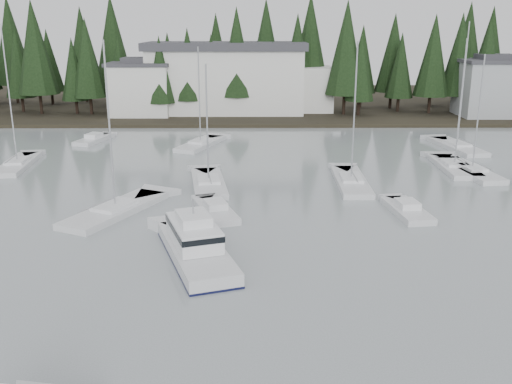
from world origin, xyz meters
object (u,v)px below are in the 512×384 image
house_east_a (493,87)px  runabout_4 (216,212)px  cabin_cruiser_center (196,248)px  sailboat_0 (351,183)px  sailboat_8 (457,148)px  sailboat_4 (18,166)px  runabout_3 (94,140)px  runabout_1 (407,212)px  sailboat_1 (201,145)px  sailboat_12 (472,173)px  sailboat_9 (116,212)px  sailboat_7 (454,168)px  sailboat_10 (209,185)px  house_west (141,88)px  harbor_inn (239,79)px

house_east_a → runabout_4: size_ratio=1.55×
cabin_cruiser_center → sailboat_0: 21.21m
cabin_cruiser_center → sailboat_8: (27.62, 32.50, -0.57)m
sailboat_4 → runabout_3: (4.36, 13.12, 0.04)m
sailboat_0 → sailboat_8: sailboat_8 is taller
runabout_1 → runabout_4: bearing=83.2°
runabout_1 → house_east_a: bearing=-35.3°
sailboat_1 → sailboat_4: sailboat_4 is taller
sailboat_12 → cabin_cruiser_center: bearing=122.4°
sailboat_9 → sailboat_4: bearing=67.4°
cabin_cruiser_center → runabout_4: cabin_cruiser_center is taller
house_east_a → sailboat_1: size_ratio=0.87×
sailboat_0 → sailboat_7: 12.72m
runabout_1 → sailboat_4: bearing=60.1°
sailboat_4 → runabout_1: sailboat_4 is taller
runabout_4 → house_east_a: bearing=-59.1°
cabin_cruiser_center → sailboat_7: 33.02m
cabin_cruiser_center → runabout_1: cabin_cruiser_center is taller
cabin_cruiser_center → sailboat_10: bearing=-17.0°
sailboat_1 → runabout_1: (18.19, -25.55, 0.07)m
runabout_3 → house_west: bearing=6.7°
sailboat_4 → runabout_3: 13.83m
house_west → cabin_cruiser_center: bearing=-76.2°
house_west → sailboat_9: size_ratio=0.70×
house_west → runabout_1: bearing=-58.1°
sailboat_0 → sailboat_10: size_ratio=1.16×
sailboat_7 → runabout_3: sailboat_7 is taller
cabin_cruiser_center → house_east_a: bearing=-55.0°
sailboat_0 → runabout_3: bearing=56.7°
runabout_1 → sailboat_10: bearing=56.6°
cabin_cruiser_center → sailboat_4: 31.57m
harbor_inn → sailboat_10: harbor_inn is taller
sailboat_1 → sailboat_12: (27.74, -13.42, 0.00)m
house_east_a → sailboat_4: 68.33m
harbor_inn → runabout_3: size_ratio=4.16×
sailboat_12 → sailboat_0: bearing=99.2°
harbor_inn → cabin_cruiser_center: 59.06m
harbor_inn → sailboat_12: 45.21m
sailboat_0 → sailboat_1: sailboat_0 is taller
sailboat_4 → runabout_4: 26.24m
runabout_3 → runabout_4: size_ratio=1.04×
cabin_cruiser_center → runabout_4: (0.71, 8.60, -0.52)m
sailboat_4 → sailboat_9: bearing=-143.6°
house_east_a → runabout_3: (-56.57, -17.44, -4.77)m
house_west → sailboat_9: 47.36m
house_west → sailboat_10: 41.37m
sailboat_4 → sailboat_10: (20.17, -7.36, -0.03)m
house_west → house_east_a: 54.01m
sailboat_9 → sailboat_1: bearing=15.7°
house_west → sailboat_12: (38.73, -34.74, -4.59)m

